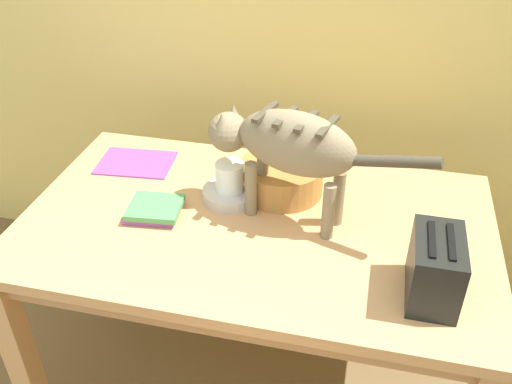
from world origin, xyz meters
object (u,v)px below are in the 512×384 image
(cat, at_px, (287,145))
(coffee_mug, at_px, (231,177))
(saucer_bowl, at_px, (230,194))
(book_stack, at_px, (154,209))
(wicker_basket, at_px, (282,177))
(toaster, at_px, (435,268))
(magazine, at_px, (136,163))
(dining_table, at_px, (256,243))

(cat, xyz_separation_m, coffee_mug, (-0.18, 0.05, -0.16))
(saucer_bowl, bearing_deg, cat, -14.65)
(book_stack, xyz_separation_m, wicker_basket, (0.35, 0.21, 0.03))
(saucer_bowl, distance_m, wicker_basket, 0.17)
(cat, xyz_separation_m, saucer_bowl, (-0.18, 0.05, -0.22))
(toaster, bearing_deg, magazine, 156.26)
(wicker_basket, xyz_separation_m, toaster, (0.45, -0.38, 0.03))
(cat, height_order, coffee_mug, cat)
(magazine, distance_m, wicker_basket, 0.53)
(toaster, bearing_deg, dining_table, 157.49)
(magazine, distance_m, toaster, 1.07)
(book_stack, bearing_deg, dining_table, 7.64)
(dining_table, xyz_separation_m, book_stack, (-0.31, -0.04, 0.11))
(coffee_mug, relative_size, book_stack, 0.74)
(wicker_basket, bearing_deg, book_stack, -148.45)
(dining_table, bearing_deg, magazine, 155.02)
(cat, height_order, saucer_bowl, cat)
(wicker_basket, bearing_deg, toaster, -39.85)
(cat, bearing_deg, saucer_bowl, 90.00)
(saucer_bowl, height_order, book_stack, book_stack)
(book_stack, bearing_deg, magazine, 123.38)
(saucer_bowl, bearing_deg, dining_table, -41.21)
(coffee_mug, height_order, toaster, toaster)
(dining_table, xyz_separation_m, coffee_mug, (-0.10, 0.09, 0.17))
(saucer_bowl, height_order, coffee_mug, coffee_mug)
(dining_table, relative_size, magazine, 5.53)
(dining_table, xyz_separation_m, toaster, (0.50, -0.21, 0.17))
(dining_table, height_order, book_stack, book_stack)
(magazine, bearing_deg, coffee_mug, -24.42)
(magazine, bearing_deg, cat, -23.06)
(wicker_basket, bearing_deg, saucer_bowl, -150.97)
(saucer_bowl, xyz_separation_m, book_stack, (-0.20, -0.13, 0.00))
(toaster, bearing_deg, saucer_bowl, 153.68)
(coffee_mug, xyz_separation_m, magazine, (-0.38, 0.13, -0.08))
(saucer_bowl, bearing_deg, magazine, 160.61)
(cat, bearing_deg, toaster, -106.16)
(magazine, relative_size, book_stack, 1.40)
(book_stack, bearing_deg, saucer_bowl, 33.30)
(coffee_mug, xyz_separation_m, book_stack, (-0.21, -0.13, -0.06))
(dining_table, distance_m, book_stack, 0.33)
(cat, bearing_deg, wicker_basket, 30.03)
(saucer_bowl, bearing_deg, coffee_mug, -0.00)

